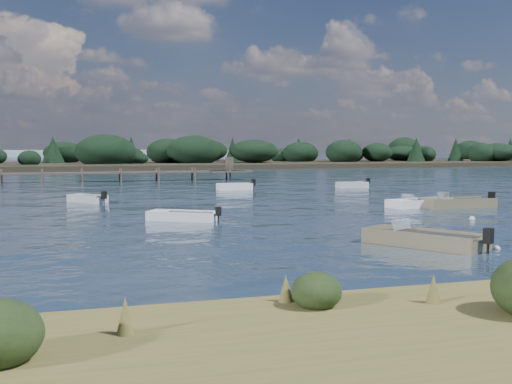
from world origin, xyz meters
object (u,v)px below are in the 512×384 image
object	(u,v)px
dinghy_near_olive	(424,242)
dinghy_mid_white_b	(457,205)
jetty	(1,174)
tender_far_grey_b	(352,186)
dinghy_mid_white_a	(419,205)
dinghy_mid_grey	(182,218)
tender_far_white	(235,188)
tender_far_grey	(88,200)

from	to	relation	value
dinghy_near_olive	dinghy_mid_white_b	bearing A→B (deg)	51.03
jetty	tender_far_grey_b	bearing A→B (deg)	-28.80
dinghy_mid_white_b	dinghy_near_olive	bearing A→B (deg)	-128.97
dinghy_mid_white_b	dinghy_near_olive	world-z (taller)	dinghy_mid_white_b
dinghy_mid_white_a	dinghy_mid_grey	xyz separation A→B (m)	(-16.54, -2.87, -0.01)
dinghy_mid_white_a	tender_far_grey_b	distance (m)	19.55
dinghy_mid_white_b	tender_far_white	distance (m)	22.84
tender_far_grey_b	tender_far_white	world-z (taller)	tender_far_white
tender_far_white	dinghy_mid_grey	size ratio (longest dim) A/B	0.92
tender_far_grey	tender_far_white	world-z (taller)	tender_far_white
dinghy_mid_white_b	tender_far_white	size ratio (longest dim) A/B	1.47
dinghy_mid_white_a	jetty	bearing A→B (deg)	127.76
dinghy_near_olive	jetty	distance (m)	55.72
dinghy_near_olive	jetty	world-z (taller)	jetty
tender_far_grey_b	tender_far_grey	size ratio (longest dim) A/B	1.07
dinghy_mid_white_a	tender_far_grey	distance (m)	23.33
tender_far_grey_b	dinghy_mid_white_b	bearing A→B (deg)	-95.77
dinghy_near_olive	jetty	size ratio (longest dim) A/B	0.08
dinghy_near_olive	tender_far_white	distance (m)	34.42
dinghy_mid_white_a	dinghy_mid_white_b	world-z (taller)	dinghy_mid_white_b
tender_far_grey_b	dinghy_near_olive	size ratio (longest dim) A/B	0.66
jetty	dinghy_mid_white_b	bearing A→B (deg)	-50.84
dinghy_mid_white_b	jetty	world-z (taller)	jetty
dinghy_mid_grey	dinghy_near_olive	bearing A→B (deg)	-56.61
dinghy_mid_white_a	tender_far_white	world-z (taller)	tender_far_white
tender_far_white	dinghy_mid_grey	world-z (taller)	tender_far_white
dinghy_mid_white_a	jetty	xyz separation A→B (m)	(-28.90, 37.32, 0.84)
dinghy_mid_white_a	tender_far_white	size ratio (longest dim) A/B	1.39
dinghy_near_olive	tender_far_white	bearing A→B (deg)	87.60
dinghy_mid_white_b	tender_far_grey	bearing A→B (deg)	154.34
tender_far_grey	dinghy_near_olive	distance (m)	27.68
tender_far_grey_b	dinghy_mid_grey	bearing A→B (deg)	-133.52
dinghy_mid_white_b	dinghy_near_olive	xyz separation A→B (m)	(-11.06, -13.67, -0.00)
tender_far_grey_b	dinghy_mid_white_b	distance (m)	20.14
dinghy_mid_white_b	tender_far_grey_b	bearing A→B (deg)	84.23
dinghy_mid_white_a	dinghy_mid_grey	size ratio (longest dim) A/B	1.27
dinghy_mid_white_a	tender_far_grey	world-z (taller)	dinghy_mid_white_a
tender_far_grey	tender_far_white	xyz separation A→B (m)	(13.64, 9.55, 0.02)
dinghy_mid_white_a	dinghy_near_olive	world-z (taller)	dinghy_near_olive
tender_far_grey_b	jetty	size ratio (longest dim) A/B	0.05
dinghy_near_olive	jetty	bearing A→B (deg)	111.17
tender_far_grey_b	dinghy_mid_white_b	world-z (taller)	dinghy_mid_white_b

